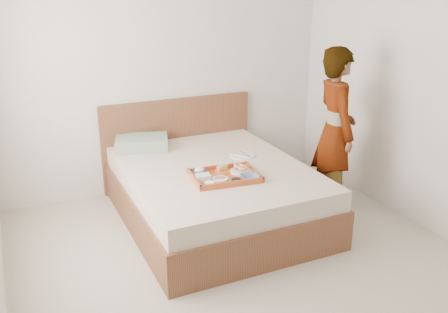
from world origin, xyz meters
name	(u,v)px	position (x,y,z in m)	size (l,w,h in m)	color
ground	(257,276)	(0.00, 0.00, 0.00)	(3.50, 4.00, 0.01)	#BEB7A1
wall_back	(167,65)	(0.00, 2.00, 1.30)	(3.50, 0.01, 2.60)	silver
bed	(215,193)	(0.09, 1.00, 0.27)	(1.65, 2.00, 0.53)	brown
headboard	(178,142)	(0.09, 1.97, 0.47)	(1.65, 0.06, 0.95)	brown
pillow	(142,143)	(-0.37, 1.76, 0.59)	(0.51, 0.34, 0.12)	#8CB093
tray	(225,176)	(0.05, 0.70, 0.56)	(0.56, 0.41, 0.05)	#BB592B
prawn_plate	(241,171)	(0.23, 0.74, 0.55)	(0.19, 0.19, 0.01)	white
navy_bowl_big	(250,177)	(0.22, 0.55, 0.56)	(0.16, 0.16, 0.04)	#1C2248
sauce_dish	(236,181)	(0.08, 0.55, 0.56)	(0.08, 0.08, 0.03)	black
meat_plate	(220,179)	(-0.01, 0.67, 0.55)	(0.14, 0.14, 0.01)	white
bread_plate	(223,171)	(0.09, 0.82, 0.55)	(0.14, 0.14, 0.01)	orange
salad_bowl	(200,172)	(-0.12, 0.85, 0.56)	(0.12, 0.12, 0.04)	#1C2248
plastic_tub	(203,177)	(-0.14, 0.71, 0.57)	(0.12, 0.10, 0.05)	silver
cheese_round	(210,184)	(-0.14, 0.58, 0.56)	(0.08, 0.08, 0.03)	white
dinner_plate	(242,155)	(0.44, 1.14, 0.54)	(0.24, 0.24, 0.01)	white
person	(335,131)	(1.21, 0.75, 0.79)	(0.57, 0.38, 1.57)	beige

